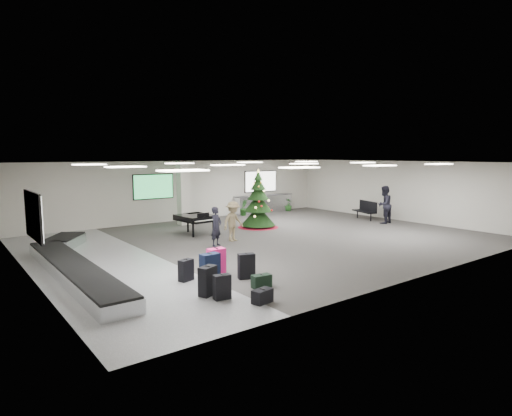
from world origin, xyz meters
TOP-DOWN VIEW (x-y plane):
  - ground at (0.00, 0.00)m, footprint 18.00×18.00m
  - room_envelope at (-0.38, 0.67)m, footprint 18.02×14.02m
  - baggage_carousel at (-7.84, -0.08)m, footprint 2.28×9.71m
  - service_counter at (5.00, 6.65)m, footprint 4.05×0.65m
  - suitcase_0 at (-5.72, -4.67)m, footprint 0.55×0.44m
  - suitcase_1 at (-4.07, -4.06)m, footprint 0.53×0.39m
  - pink_suitcase at (-4.57, -3.24)m, footprint 0.51×0.29m
  - suitcase_3 at (-3.89, -3.76)m, footprint 0.45×0.35m
  - navy_suitcase at (-5.09, -3.72)m, footprint 0.55×0.34m
  - suitcase_5 at (-5.60, -5.13)m, footprint 0.44×0.29m
  - green_duffel at (-4.24, -4.98)m, footprint 0.55×0.32m
  - suitcase_8 at (-5.56, -3.21)m, footprint 0.47×0.35m
  - black_duffel at (-4.97, -5.94)m, footprint 0.56×0.37m
  - christmas_tree at (1.50, 2.65)m, footprint 2.01×2.01m
  - grand_piano at (-1.79, 2.93)m, footprint 1.50×1.86m
  - bench at (7.74, 1.12)m, footprint 1.02×1.69m
  - traveler_a at (-2.42, 0.21)m, footprint 0.66×0.58m
  - traveler_b at (-1.36, 0.61)m, footprint 1.16×0.81m
  - traveler_bench at (7.39, -0.33)m, footprint 1.02×0.83m
  - potted_plant_left at (3.28, 6.36)m, footprint 0.65×0.63m
  - potted_plant_right at (6.73, 6.34)m, footprint 0.53×0.53m

SIDE VIEW (x-z plane):
  - ground at x=0.00m, z-range 0.00..0.00m
  - black_duffel at x=-4.97m, z-range -0.01..0.34m
  - green_duffel at x=-4.24m, z-range -0.01..0.36m
  - baggage_carousel at x=-7.84m, z-range 0.00..0.43m
  - suitcase_3 at x=-3.89m, z-range -0.01..0.60m
  - suitcase_8 at x=-5.56m, z-range -0.01..0.62m
  - suitcase_5 at x=-5.60m, z-range -0.01..0.63m
  - suitcase_1 at x=-4.07m, z-range -0.01..0.74m
  - suitcase_0 at x=-5.72m, z-range -0.01..0.76m
  - potted_plant_right at x=6.73m, z-range 0.00..0.80m
  - pink_suitcase at x=-4.57m, z-range -0.01..0.81m
  - navy_suitcase at x=-5.09m, z-range -0.01..0.82m
  - potted_plant_left at x=3.28m, z-range 0.00..0.92m
  - service_counter at x=5.00m, z-range 0.01..1.09m
  - bench at x=7.74m, z-range 0.06..1.08m
  - grand_piano at x=-1.79m, z-range 0.21..1.22m
  - traveler_a at x=-2.42m, z-range 0.00..1.54m
  - traveler_b at x=-1.36m, z-range 0.00..1.64m
  - traveler_bench at x=7.39m, z-range 0.00..1.94m
  - christmas_tree at x=1.50m, z-range -0.45..2.41m
  - room_envelope at x=-0.38m, z-range 0.73..3.94m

